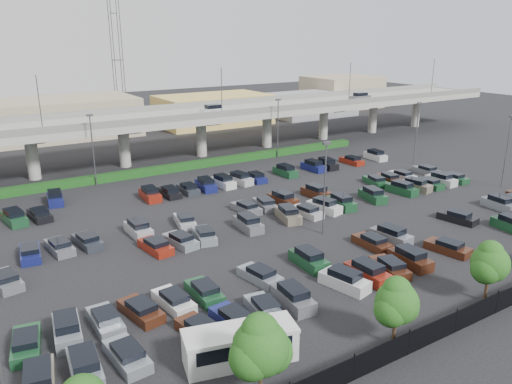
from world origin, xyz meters
TOP-DOWN VIEW (x-y plane):
  - ground at (0.00, 0.00)m, footprint 280.00×280.00m
  - overpass at (-0.17, 31.98)m, footprint 150.00×13.00m
  - hedge at (0.00, 25.00)m, footprint 66.00×1.60m
  - fence at (-0.05, -28.00)m, footprint 70.00×0.10m
  - tree_row at (0.70, -26.53)m, footprint 65.07×3.66m
  - shuttle_bus at (-19.02, -22.44)m, footprint 7.98×4.37m
  - parked_cars at (-0.80, -3.46)m, footprint 63.02×41.71m
  - light_poles at (-4.13, 2.00)m, footprint 66.90×48.38m
  - distant_buildings at (12.38, 61.81)m, footprint 138.00×24.00m
  - comm_tower at (4.00, 74.00)m, footprint 2.40×2.40m

SIDE VIEW (x-z plane):
  - ground at x=0.00m, z-range 0.00..0.00m
  - hedge at x=0.00m, z-range 0.00..1.10m
  - parked_cars at x=-0.80m, z-range -0.19..1.48m
  - fence at x=-0.05m, z-range -0.10..1.90m
  - shuttle_bus at x=-19.02m, z-range 0.11..2.54m
  - tree_row at x=0.70m, z-range 0.55..6.49m
  - distant_buildings at x=12.38m, z-range -0.76..8.24m
  - light_poles at x=-4.13m, z-range 1.09..11.39m
  - overpass at x=-0.17m, z-range -0.93..14.87m
  - comm_tower at x=4.00m, z-range 0.61..30.61m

